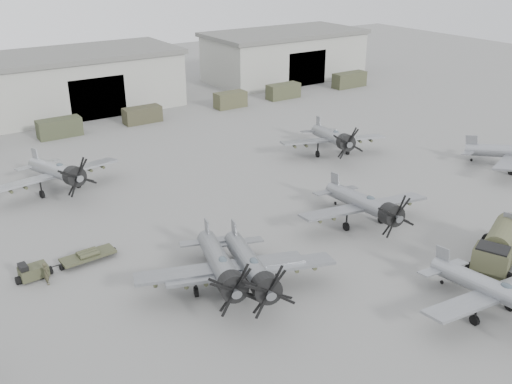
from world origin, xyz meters
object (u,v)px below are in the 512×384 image
aircraft_far_0 (58,172)px  fuel_tanker (499,244)px  aircraft_mid_2 (366,204)px  aircraft_near_1 (498,292)px  aircraft_mid_1 (221,266)px  aircraft_far_1 (334,138)px  ground_crew (46,273)px  aircraft_extra_727 (252,268)px  tug_trailer (55,265)px

aircraft_far_0 → fuel_tanker: 41.47m
aircraft_mid_2 → aircraft_near_1: bearing=-87.6°
aircraft_mid_1 → aircraft_far_1: (25.90, 17.81, 0.02)m
aircraft_far_1 → ground_crew: 37.40m
fuel_tanker → ground_crew: 34.89m
aircraft_extra_727 → aircraft_mid_1: bearing=159.7°
aircraft_far_0 → ground_crew: size_ratio=6.97×
ground_crew → tug_trailer: bearing=-33.2°
aircraft_mid_1 → fuel_tanker: bearing=-4.0°
aircraft_far_0 → aircraft_near_1: bearing=-72.4°
aircraft_extra_727 → tug_trailer: 15.68m
aircraft_mid_1 → fuel_tanker: aircraft_mid_1 is taller
aircraft_near_1 → fuel_tanker: bearing=39.9°
aircraft_mid_1 → tug_trailer: bearing=152.3°
aircraft_extra_727 → ground_crew: bearing=159.5°
aircraft_mid_2 → aircraft_far_0: size_ratio=0.96×
aircraft_mid_1 → fuel_tanker: 22.04m
aircraft_mid_2 → tug_trailer: 26.51m
fuel_tanker → aircraft_mid_2: bearing=88.8°
aircraft_near_1 → aircraft_far_0: (-18.33, 37.63, 0.26)m
aircraft_mid_2 → aircraft_far_1: bearing=68.8°
aircraft_near_1 → aircraft_mid_1: size_ratio=0.92×
aircraft_extra_727 → tug_trailer: (-10.98, 11.07, -1.70)m
aircraft_far_0 → tug_trailer: (-4.82, -15.08, -1.76)m
aircraft_far_0 → aircraft_extra_727: 26.87m
aircraft_near_1 → aircraft_far_0: bearing=121.7°
aircraft_mid_2 → aircraft_extra_727: size_ratio=0.99×
aircraft_far_1 → aircraft_extra_727: (-24.20, -19.18, -0.02)m
tug_trailer → aircraft_far_1: bearing=9.4°
aircraft_far_0 → aircraft_extra_727: (6.16, -26.15, -0.06)m
aircraft_far_0 → aircraft_far_1: bearing=-21.3°
aircraft_near_1 → aircraft_extra_727: size_ratio=0.92×
aircraft_extra_727 → aircraft_far_0: bearing=121.8°
aircraft_near_1 → aircraft_extra_727: aircraft_extra_727 is taller
aircraft_mid_2 → ground_crew: aircraft_mid_2 is taller
aircraft_extra_727 → aircraft_mid_2: bearing=31.8°
tug_trailer → ground_crew: ground_crew is taller
aircraft_far_0 → tug_trailer: aircraft_far_0 is taller
aircraft_mid_2 → aircraft_far_1: size_ratio=0.99×
aircraft_mid_2 → aircraft_extra_727: (-14.33, -3.38, 0.04)m
ground_crew → aircraft_near_1: bearing=-129.6°
fuel_tanker → tug_trailer: fuel_tanker is taller
aircraft_far_1 → aircraft_extra_727: 30.88m
ground_crew → aircraft_far_1: bearing=-73.6°
fuel_tanker → aircraft_near_1: bearing=-169.4°
aircraft_near_1 → aircraft_extra_727: bearing=142.4°
ground_crew → fuel_tanker: bearing=-117.0°
tug_trailer → aircraft_mid_2: bearing=-20.5°
aircraft_mid_1 → aircraft_mid_2: 16.17m
aircraft_near_1 → fuel_tanker: aircraft_near_1 is taller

